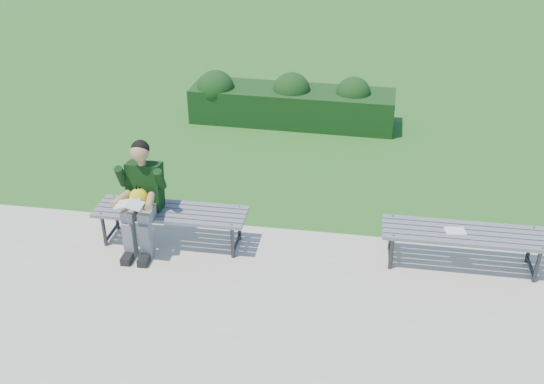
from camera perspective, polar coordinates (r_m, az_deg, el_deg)
The scene contains 7 objects.
ground at distance 7.63m, azimuth 0.85°, elevation -3.59°, with size 80.00×80.00×0.00m.
walkway at distance 6.24m, azimuth -1.53°, elevation -12.08°, with size 30.00×3.50×0.02m.
hedge at distance 10.66m, azimuth 1.58°, elevation 8.50°, with size 3.55×1.00×0.90m.
bench_left at distance 7.25m, azimuth -9.49°, elevation -2.08°, with size 1.80×0.50×0.46m.
bench_right at distance 7.08m, azimuth 17.60°, elevation -3.96°, with size 1.80×0.50×0.46m.
seated_boy at distance 7.12m, azimuth -12.20°, elevation -0.18°, with size 0.56×0.76×1.31m.
paper_sheet at distance 7.04m, azimuth 16.86°, elevation -3.51°, with size 0.24×0.19×0.01m.
Camera 1 is at (0.90, -6.37, 4.11)m, focal length 40.00 mm.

